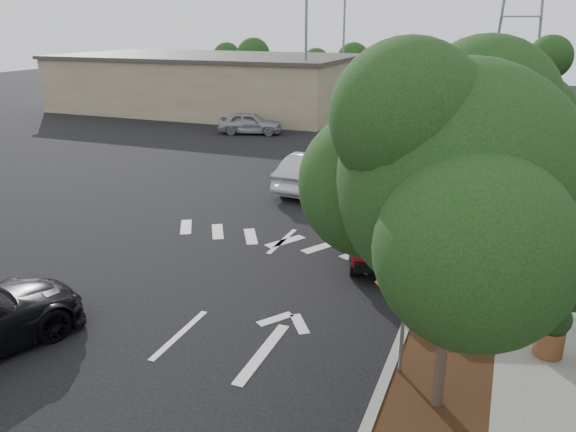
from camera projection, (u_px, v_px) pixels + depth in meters
The scene contains 17 objects.
ground at pixel (180, 335), 12.36m from camera, with size 120.00×120.00×0.00m, color black.
curb at pixel (454, 202), 21.28m from camera, with size 0.20×70.00×0.15m, color #9E9B93.
planting_strip at pixel (482, 205), 20.94m from camera, with size 1.80×70.00×0.12m, color black.
sidewalk at pixel (537, 211), 20.27m from camera, with size 2.00×70.00×0.12m, color gray.
commercial_building at pixel (208, 84), 43.64m from camera, with size 22.00×12.00×4.00m, color gray.
transmission_tower at pixel (511, 96), 52.44m from camera, with size 7.00×4.00×28.00m, color slate, non-canonical shape.
street_tree_near at pixel (436, 409), 9.97m from camera, with size 3.80×3.80×5.92m, color black, non-canonical shape.
street_tree_mid at pixel (469, 262), 16.12m from camera, with size 3.20×3.20×5.32m, color black, non-canonical shape.
street_tree_far at pixel (483, 199), 21.83m from camera, with size 3.40×3.40×5.62m, color black, non-canonical shape.
light_pole_a at pixel (305, 125), 37.47m from camera, with size 2.00×0.22×9.00m, color slate, non-canonical shape.
light_pole_b at pixel (342, 102), 48.36m from camera, with size 2.00×0.22×9.00m, color slate, non-canonical shape.
red_jeep at pixel (383, 216), 16.38m from camera, with size 3.14×4.65×2.28m.
silver_suv_ahead at pixel (367, 168), 23.26m from camera, with size 2.63×5.70×1.58m, color #93959A.
silver_sedan_oncoming at pixel (314, 171), 22.89m from camera, with size 1.60×4.60×1.52m, color #A8ACB0.
parked_suv at pixel (250, 123), 34.43m from camera, with size 1.57×3.90×1.33m, color #96979D.
speed_hump_sign at pixel (405, 300), 10.34m from camera, with size 1.13×0.11×2.40m.
terracotta_planter at pixel (552, 323), 11.17m from camera, with size 0.72×0.72×1.25m.
Camera 1 is at (6.21, -9.19, 6.51)m, focal length 35.00 mm.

